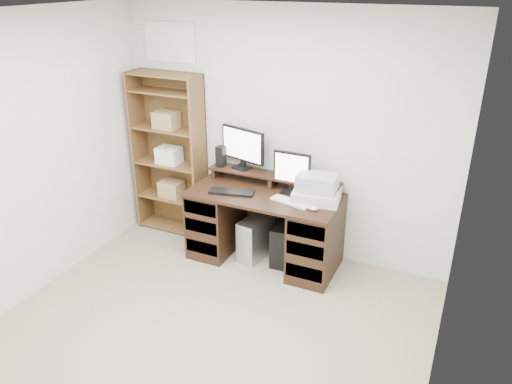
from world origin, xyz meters
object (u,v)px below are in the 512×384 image
Objects in this scene: desk at (265,226)px; tower_silver at (256,237)px; monitor_small at (292,171)px; tower_black at (284,242)px; monitor_wide at (243,146)px; printer at (316,196)px; bookshelf at (170,153)px.

desk is 3.38× the size of tower_silver.
tower_black is at bearing -110.19° from monitor_small.
monitor_wide is 0.61m from monitor_small.
monitor_wide reaches higher than monitor_small.
desk is at bearing -0.73° from tower_silver.
monitor_small is at bearing 152.87° from printer.
bookshelf is (-1.24, 0.21, 0.53)m from desk.
bookshelf reaches higher than monitor_small.
tower_silver is at bearing 173.68° from printer.
printer is (0.51, 0.04, 0.42)m from desk.
desk is 0.64m from monitor_small.
bookshelf is at bearing 165.95° from printer.
printer is 0.24× the size of bookshelf.
printer is at bearing 1.80° from monitor_wide.
monitor_small reaches higher than tower_black.
monitor_wide is 0.29× the size of bookshelf.
monitor_small reaches higher than printer.
tower_silver is 0.30m from tower_black.
tower_silver is at bearing -158.72° from monitor_small.
tower_black is at bearing 17.89° from tower_silver.
printer is 0.85m from tower_silver.
monitor_wide is at bearing 157.90° from printer.
monitor_wide is at bearing 169.76° from monitor_small.
desk is 0.27m from tower_black.
bookshelf is (-1.13, 0.19, 0.70)m from tower_silver.
desk reaches higher than tower_black.
bookshelf is at bearing 170.25° from desk.
monitor_wide is at bearing 145.11° from desk.
monitor_wide is 0.90m from bookshelf.
monitor_wide reaches higher than tower_silver.
monitor_small is at bearing 4.41° from monitor_wide.
printer is at bearing -17.88° from monitor_small.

